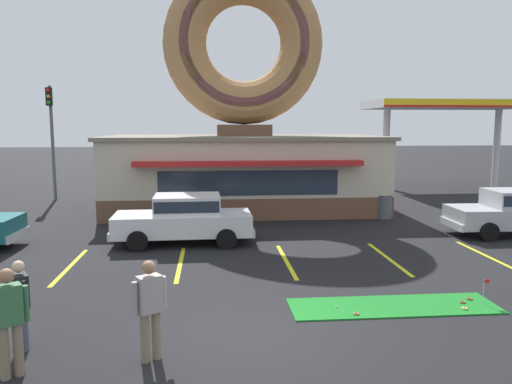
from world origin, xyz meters
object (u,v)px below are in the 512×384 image
at_px(pedestrian_hooded_kid, 150,306).
at_px(putting_flag_pin, 485,285).
at_px(pedestrian_leather_jacket_man, 9,317).
at_px(traffic_light_pole, 51,128).
at_px(golf_ball, 336,307).
at_px(trash_bin, 385,207).
at_px(pedestrian_blue_sweater_man, 21,301).
at_px(car_white, 185,217).

bearing_deg(pedestrian_hooded_kid, putting_flag_pin, 15.74).
relative_size(putting_flag_pin, pedestrian_leather_jacket_man, 0.32).
distance_m(pedestrian_hooded_kid, traffic_light_pole, 19.85).
height_order(golf_ball, putting_flag_pin, putting_flag_pin).
relative_size(pedestrian_hooded_kid, trash_bin, 1.74).
distance_m(pedestrian_blue_sweater_man, traffic_light_pole, 18.55).
bearing_deg(pedestrian_hooded_kid, trash_bin, 55.37).
bearing_deg(putting_flag_pin, car_white, 137.12).
distance_m(pedestrian_blue_sweater_man, pedestrian_leather_jacket_man, 1.05).
height_order(pedestrian_hooded_kid, trash_bin, pedestrian_hooded_kid).
distance_m(car_white, trash_bin, 8.81).
bearing_deg(pedestrian_blue_sweater_man, pedestrian_hooded_kid, -15.94).
height_order(car_white, pedestrian_leather_jacket_man, pedestrian_leather_jacket_man).
xyz_separation_m(trash_bin, traffic_light_pole, (-15.17, 6.54, 3.21)).
distance_m(golf_ball, car_white, 7.15).
bearing_deg(putting_flag_pin, traffic_light_pole, 130.20).
distance_m(golf_ball, traffic_light_pole, 19.86).
height_order(pedestrian_hooded_kid, pedestrian_leather_jacket_man, pedestrian_leather_jacket_man).
xyz_separation_m(pedestrian_hooded_kid, trash_bin, (8.16, 11.82, -0.44)).
distance_m(golf_ball, trash_bin, 10.84).
height_order(golf_ball, car_white, car_white).
height_order(pedestrian_blue_sweater_man, traffic_light_pole, traffic_light_pole).
xyz_separation_m(pedestrian_hooded_kid, pedestrian_leather_jacket_man, (-2.06, -0.37, 0.02)).
bearing_deg(car_white, pedestrian_hooded_kid, -91.03).
relative_size(pedestrian_leather_jacket_man, traffic_light_pole, 0.30).
bearing_deg(pedestrian_leather_jacket_man, golf_ball, 22.56).
bearing_deg(pedestrian_leather_jacket_man, pedestrian_blue_sweater_man, 101.53).
xyz_separation_m(pedestrian_blue_sweater_man, trash_bin, (10.43, 11.17, -0.36)).
height_order(golf_ball, trash_bin, trash_bin).
distance_m(pedestrian_hooded_kid, trash_bin, 14.37).
height_order(putting_flag_pin, pedestrian_leather_jacket_man, pedestrian_leather_jacket_man).
bearing_deg(car_white, traffic_light_pole, 125.10).
relative_size(pedestrian_hooded_kid, traffic_light_pole, 0.29).
bearing_deg(car_white, putting_flag_pin, -42.88).
height_order(golf_ball, pedestrian_blue_sweater_man, pedestrian_blue_sweater_man).
bearing_deg(pedestrian_blue_sweater_man, traffic_light_pole, 104.97).
xyz_separation_m(pedestrian_leather_jacket_man, traffic_light_pole, (-4.94, 18.73, 2.75)).
distance_m(car_white, pedestrian_leather_jacket_man, 8.84).
relative_size(putting_flag_pin, pedestrian_hooded_kid, 0.32).
relative_size(pedestrian_blue_sweater_man, trash_bin, 1.61).
bearing_deg(traffic_light_pole, car_white, -54.90).
relative_size(golf_ball, trash_bin, 0.04).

